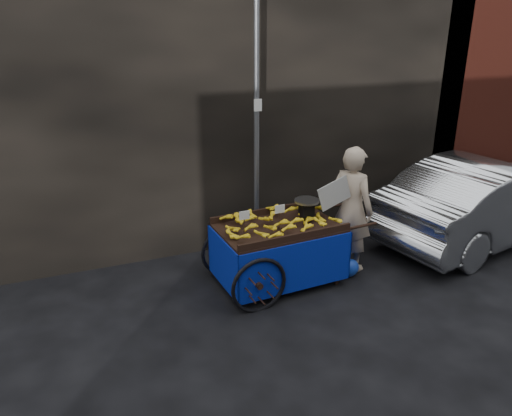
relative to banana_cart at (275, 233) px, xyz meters
name	(u,v)px	position (x,y,z in m)	size (l,w,h in m)	color
ground	(271,291)	(-0.15, -0.21, -0.79)	(80.00, 80.00, 0.00)	black
building_wall	(233,86)	(0.25, 2.39, 1.71)	(13.50, 2.00, 5.00)	black
street_pole	(257,131)	(0.15, 1.09, 1.22)	(0.12, 0.10, 4.00)	slate
banana_cart	(275,233)	(0.00, 0.00, 0.00)	(2.40, 1.25, 1.27)	black
vendor	(351,209)	(1.25, 0.04, 0.17)	(1.02, 0.83, 1.91)	#C3AC91
plastic_bag	(349,268)	(1.10, -0.25, -0.65)	(0.30, 0.24, 0.27)	#173CB1
parked_car	(489,199)	(4.02, 0.08, -0.07)	(1.51, 4.33, 1.43)	silver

